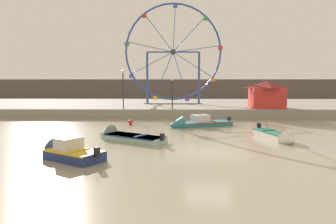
% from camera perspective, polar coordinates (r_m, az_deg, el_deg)
% --- Properties ---
extents(ground_plane, '(240.00, 240.00, 0.00)m').
position_cam_1_polar(ground_plane, '(17.80, 7.29, -7.13)').
color(ground_plane, gray).
extents(quay_promenade, '(110.00, 21.03, 1.00)m').
position_cam_1_polar(quay_promenade, '(43.58, 3.60, 0.98)').
color(quay_promenade, gray).
rests_on(quay_promenade, ground_plane).
extents(distant_town_skyline, '(140.00, 3.00, 4.40)m').
position_cam_1_polar(distant_town_skyline, '(66.43, 2.75, 3.96)').
color(distant_town_skyline, '#564C47').
rests_on(distant_town_skyline, ground_plane).
extents(motorboat_seafoam, '(5.30, 4.15, 1.43)m').
position_cam_1_polar(motorboat_seafoam, '(21.60, -8.39, -4.35)').
color(motorboat_seafoam, '#93BCAD').
rests_on(motorboat_seafoam, ground_plane).
extents(motorboat_white_red_stripe, '(2.07, 4.50, 1.10)m').
position_cam_1_polar(motorboat_white_red_stripe, '(22.31, 18.99, -4.13)').
color(motorboat_white_red_stripe, silver).
rests_on(motorboat_white_red_stripe, ground_plane).
extents(motorboat_navy_blue, '(3.98, 3.28, 1.57)m').
position_cam_1_polar(motorboat_navy_blue, '(16.96, -17.95, -6.80)').
color(motorboat_navy_blue, navy).
rests_on(motorboat_navy_blue, ground_plane).
extents(motorboat_teal_painted, '(5.93, 3.59, 1.55)m').
position_cam_1_polar(motorboat_teal_painted, '(27.63, 4.63, -2.05)').
color(motorboat_teal_painted, teal).
rests_on(motorboat_teal_painted, ground_plane).
extents(ferris_wheel_blue_frame, '(12.58, 1.20, 12.94)m').
position_cam_1_polar(ferris_wheel_blue_frame, '(41.73, 0.92, 10.42)').
color(ferris_wheel_blue_frame, '#334CA8').
rests_on(ferris_wheel_blue_frame, quay_promenade).
extents(carnival_booth_red_striped, '(4.02, 3.92, 2.98)m').
position_cam_1_polar(carnival_booth_red_striped, '(36.45, 17.28, 3.12)').
color(carnival_booth_red_striped, red).
rests_on(carnival_booth_red_striped, quay_promenade).
extents(promenade_lamp_near, '(0.32, 0.32, 3.32)m').
position_cam_1_polar(promenade_lamp_near, '(34.02, 0.79, 4.34)').
color(promenade_lamp_near, '#2D2D33').
rests_on(promenade_lamp_near, quay_promenade).
extents(promenade_lamp_far, '(0.32, 0.32, 4.11)m').
position_cam_1_polar(promenade_lamp_far, '(34.38, -8.07, 5.05)').
color(promenade_lamp_far, '#2D2D33').
rests_on(promenade_lamp_far, quay_promenade).
extents(mooring_buoy_orange, '(0.44, 0.44, 0.44)m').
position_cam_1_polar(mooring_buoy_orange, '(28.98, -6.78, -1.84)').
color(mooring_buoy_orange, red).
rests_on(mooring_buoy_orange, ground_plane).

